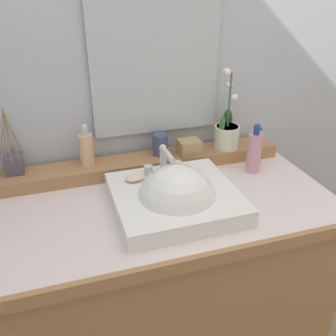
{
  "coord_description": "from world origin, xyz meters",
  "views": [
    {
      "loc": [
        -0.33,
        -1.08,
        1.55
      ],
      "look_at": [
        0.01,
        -0.02,
        0.96
      ],
      "focal_mm": 40.19,
      "sensor_mm": 36.0,
      "label": 1
    }
  ],
  "objects_px": {
    "soap_bar": "(135,178)",
    "potted_plant": "(227,131)",
    "sink_basin": "(176,202)",
    "reed_diffuser": "(14,163)",
    "trinket_box": "(189,147)",
    "tumbler_cup": "(160,144)",
    "soap_dispenser": "(86,148)",
    "lotion_bottle": "(254,152)"
  },
  "relations": [
    {
      "from": "sink_basin",
      "to": "potted_plant",
      "type": "relative_size",
      "value": 1.23
    },
    {
      "from": "tumbler_cup",
      "to": "potted_plant",
      "type": "bearing_deg",
      "value": -3.43
    },
    {
      "from": "tumbler_cup",
      "to": "lotion_bottle",
      "type": "xyz_separation_m",
      "value": [
        0.34,
        -0.16,
        -0.01
      ]
    },
    {
      "from": "soap_bar",
      "to": "tumbler_cup",
      "type": "xyz_separation_m",
      "value": [
        0.15,
        0.2,
        0.03
      ]
    },
    {
      "from": "soap_bar",
      "to": "potted_plant",
      "type": "distance_m",
      "value": 0.48
    },
    {
      "from": "reed_diffuser",
      "to": "trinket_box",
      "type": "distance_m",
      "value": 0.67
    },
    {
      "from": "soap_dispenser",
      "to": "tumbler_cup",
      "type": "distance_m",
      "value": 0.29
    },
    {
      "from": "soap_bar",
      "to": "potted_plant",
      "type": "height_order",
      "value": "potted_plant"
    },
    {
      "from": "tumbler_cup",
      "to": "lotion_bottle",
      "type": "height_order",
      "value": "lotion_bottle"
    },
    {
      "from": "soap_dispenser",
      "to": "reed_diffuser",
      "type": "distance_m",
      "value": 0.27
    },
    {
      "from": "soap_bar",
      "to": "lotion_bottle",
      "type": "bearing_deg",
      "value": 4.62
    },
    {
      "from": "soap_bar",
      "to": "lotion_bottle",
      "type": "relative_size",
      "value": 0.35
    },
    {
      "from": "trinket_box",
      "to": "soap_bar",
      "type": "bearing_deg",
      "value": -151.31
    },
    {
      "from": "sink_basin",
      "to": "potted_plant",
      "type": "height_order",
      "value": "potted_plant"
    },
    {
      "from": "potted_plant",
      "to": "soap_dispenser",
      "type": "distance_m",
      "value": 0.58
    },
    {
      "from": "tumbler_cup",
      "to": "soap_dispenser",
      "type": "bearing_deg",
      "value": 179.66
    },
    {
      "from": "reed_diffuser",
      "to": "potted_plant",
      "type": "bearing_deg",
      "value": -2.11
    },
    {
      "from": "soap_dispenser",
      "to": "trinket_box",
      "type": "relative_size",
      "value": 1.85
    },
    {
      "from": "soap_bar",
      "to": "reed_diffuser",
      "type": "distance_m",
      "value": 0.46
    },
    {
      "from": "soap_dispenser",
      "to": "soap_bar",
      "type": "bearing_deg",
      "value": -54.69
    },
    {
      "from": "soap_dispenser",
      "to": "reed_diffuser",
      "type": "height_order",
      "value": "reed_diffuser"
    },
    {
      "from": "trinket_box",
      "to": "lotion_bottle",
      "type": "bearing_deg",
      "value": -30.19
    },
    {
      "from": "sink_basin",
      "to": "soap_dispenser",
      "type": "distance_m",
      "value": 0.42
    },
    {
      "from": "sink_basin",
      "to": "potted_plant",
      "type": "bearing_deg",
      "value": 42.66
    },
    {
      "from": "soap_bar",
      "to": "soap_dispenser",
      "type": "distance_m",
      "value": 0.25
    },
    {
      "from": "sink_basin",
      "to": "tumbler_cup",
      "type": "height_order",
      "value": "sink_basin"
    },
    {
      "from": "tumbler_cup",
      "to": "trinket_box",
      "type": "height_order",
      "value": "tumbler_cup"
    },
    {
      "from": "tumbler_cup",
      "to": "reed_diffuser",
      "type": "xyz_separation_m",
      "value": [
        -0.56,
        0.01,
        -0.0
      ]
    },
    {
      "from": "potted_plant",
      "to": "reed_diffuser",
      "type": "relative_size",
      "value": 1.35
    },
    {
      "from": "lotion_bottle",
      "to": "sink_basin",
      "type": "bearing_deg",
      "value": -157.03
    },
    {
      "from": "lotion_bottle",
      "to": "tumbler_cup",
      "type": "bearing_deg",
      "value": 155.43
    },
    {
      "from": "soap_bar",
      "to": "reed_diffuser",
      "type": "xyz_separation_m",
      "value": [
        -0.41,
        0.21,
        0.02
      ]
    },
    {
      "from": "soap_dispenser",
      "to": "lotion_bottle",
      "type": "height_order",
      "value": "soap_dispenser"
    },
    {
      "from": "soap_bar",
      "to": "lotion_bottle",
      "type": "height_order",
      "value": "lotion_bottle"
    },
    {
      "from": "soap_dispenser",
      "to": "tumbler_cup",
      "type": "relative_size",
      "value": 1.82
    },
    {
      "from": "soap_bar",
      "to": "reed_diffuser",
      "type": "relative_size",
      "value": 0.28
    },
    {
      "from": "soap_bar",
      "to": "tumbler_cup",
      "type": "relative_size",
      "value": 0.8
    },
    {
      "from": "sink_basin",
      "to": "soap_bar",
      "type": "bearing_deg",
      "value": 133.19
    },
    {
      "from": "sink_basin",
      "to": "reed_diffuser",
      "type": "bearing_deg",
      "value": 147.5
    },
    {
      "from": "sink_basin",
      "to": "trinket_box",
      "type": "distance_m",
      "value": 0.33
    },
    {
      "from": "soap_dispenser",
      "to": "reed_diffuser",
      "type": "bearing_deg",
      "value": 177.37
    },
    {
      "from": "potted_plant",
      "to": "soap_dispenser",
      "type": "xyz_separation_m",
      "value": [
        -0.58,
        0.02,
        -0.01
      ]
    }
  ]
}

